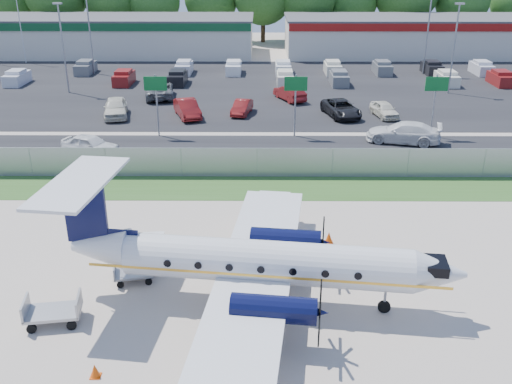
{
  "coord_description": "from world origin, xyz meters",
  "views": [
    {
      "loc": [
        0.19,
        -21.37,
        14.0
      ],
      "look_at": [
        0.0,
        6.0,
        2.3
      ],
      "focal_mm": 40.0,
      "sensor_mm": 36.0,
      "label": 1
    }
  ],
  "objects_px": {
    "pushback_tug": "(146,250)",
    "baggage_cart_near": "(134,272)",
    "baggage_cart_far": "(53,311)",
    "aircraft": "(258,261)"
  },
  "relations": [
    {
      "from": "pushback_tug",
      "to": "baggage_cart_near",
      "type": "xyz_separation_m",
      "value": [
        -0.24,
        -1.76,
        -0.18
      ]
    },
    {
      "from": "baggage_cart_near",
      "to": "baggage_cart_far",
      "type": "distance_m",
      "value": 4.12
    },
    {
      "from": "aircraft",
      "to": "baggage_cart_near",
      "type": "bearing_deg",
      "value": 162.85
    },
    {
      "from": "pushback_tug",
      "to": "baggage_cart_near",
      "type": "bearing_deg",
      "value": -97.67
    },
    {
      "from": "pushback_tug",
      "to": "baggage_cart_near",
      "type": "distance_m",
      "value": 1.78
    },
    {
      "from": "pushback_tug",
      "to": "baggage_cart_near",
      "type": "height_order",
      "value": "pushback_tug"
    },
    {
      "from": "baggage_cart_far",
      "to": "aircraft",
      "type": "bearing_deg",
      "value": 9.87
    },
    {
      "from": "aircraft",
      "to": "baggage_cart_far",
      "type": "bearing_deg",
      "value": -170.13
    },
    {
      "from": "aircraft",
      "to": "pushback_tug",
      "type": "xyz_separation_m",
      "value": [
        -5.41,
        3.5,
        -1.43
      ]
    },
    {
      "from": "aircraft",
      "to": "baggage_cart_near",
      "type": "xyz_separation_m",
      "value": [
        -5.65,
        1.74,
        -1.61
      ]
    }
  ]
}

